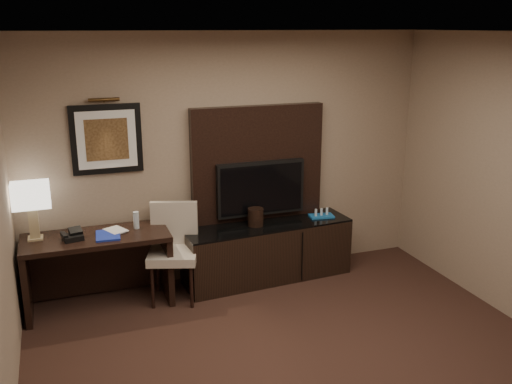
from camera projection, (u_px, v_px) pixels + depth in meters
name	position (u px, v px, depth m)	size (l,w,h in m)	color
ceiling	(344.00, 33.00, 3.61)	(4.50, 5.00, 0.01)	silver
wall_back	(230.00, 158.00, 6.24)	(4.50, 0.01, 2.70)	gray
desk	(99.00, 271.00, 5.72)	(1.42, 0.61, 0.76)	black
credenza	(267.00, 251.00, 6.37)	(1.88, 0.52, 0.65)	black
tv_wall_panel	(257.00, 164.00, 6.31)	(1.50, 0.12, 1.30)	black
tv	(261.00, 188.00, 6.29)	(1.00, 0.08, 0.60)	black
artwork	(107.00, 139.00, 5.72)	(0.70, 0.04, 0.70)	black
picture_light	(104.00, 100.00, 5.57)	(0.04, 0.04, 0.30)	#432D15
desk_chair	(173.00, 254.00, 5.82)	(0.49, 0.56, 1.01)	beige
table_lamp	(32.00, 208.00, 5.43)	(0.38, 0.22, 0.63)	tan
desk_phone	(73.00, 235.00, 5.49)	(0.18, 0.16, 0.09)	black
blue_folder	(108.00, 235.00, 5.59)	(0.23, 0.30, 0.02)	#182B9D
book	(108.00, 223.00, 5.62)	(0.17, 0.02, 0.23)	#9E987C
water_bottle	(136.00, 220.00, 5.79)	(0.06, 0.06, 0.18)	silver
ice_bucket	(256.00, 217.00, 6.20)	(0.17, 0.17, 0.19)	black
minibar_tray	(321.00, 213.00, 6.49)	(0.27, 0.16, 0.10)	#1961A7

